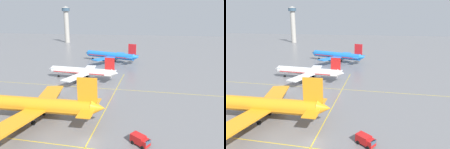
% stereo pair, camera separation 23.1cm
% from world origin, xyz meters
% --- Properties ---
extents(ground_plane, '(600.00, 600.00, 0.00)m').
position_xyz_m(ground_plane, '(0.00, 0.00, 0.00)').
color(ground_plane, slate).
extents(airliner_front_gate, '(38.64, 33.39, 12.03)m').
position_xyz_m(airliner_front_gate, '(-17.00, 6.93, 4.11)').
color(airliner_front_gate, orange).
rests_on(airliner_front_gate, ground).
extents(airliner_second_row, '(32.53, 27.96, 10.11)m').
position_xyz_m(airliner_second_row, '(-16.70, 44.15, 3.45)').
color(airliner_second_row, white).
rests_on(airliner_second_row, ground).
extents(airliner_third_row, '(36.43, 31.18, 11.65)m').
position_xyz_m(airliner_third_row, '(-12.17, 83.04, 3.98)').
color(airliner_third_row, blue).
rests_on(airliner_third_row, ground).
extents(taxiway_markings, '(117.36, 79.38, 0.01)m').
position_xyz_m(taxiway_markings, '(0.00, 16.04, 0.00)').
color(taxiway_markings, yellow).
rests_on(taxiway_markings, ground).
extents(service_truck_red_van, '(4.42, 3.86, 2.10)m').
position_xyz_m(service_truck_red_van, '(10.89, 1.24, 1.18)').
color(service_truck_red_van, red).
rests_on(service_truck_red_van, ground).
extents(control_tower, '(8.82, 8.82, 38.55)m').
position_xyz_m(control_tower, '(-80.63, 176.95, 22.33)').
color(control_tower, '#ADA89E').
rests_on(control_tower, ground).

